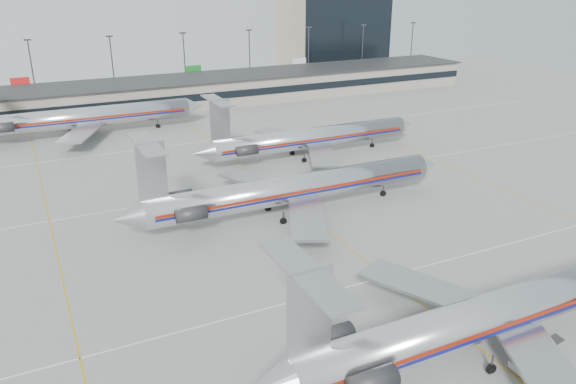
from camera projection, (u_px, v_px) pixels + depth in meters
ground at (453, 328)px, 49.23m from camera, size 260.00×260.00×0.00m
apron_markings at (386, 277)px, 57.60m from camera, size 160.00×0.15×0.02m
terminal at (165, 93)px, 130.12m from camera, size 162.00×17.00×6.25m
light_mast_row at (149, 62)px, 139.90m from camera, size 163.60×0.40×15.28m
distant_building at (333, 30)px, 177.20m from camera, size 30.00×20.00×25.00m
jet_foreground at (493, 314)px, 45.24m from camera, size 45.03×26.51×11.79m
jet_second_row at (289, 189)px, 71.32m from camera, size 45.72×26.92×11.97m
jet_third_row at (308, 138)px, 94.02m from camera, size 41.72×25.66×11.41m
jet_back_row at (81, 118)px, 105.99m from camera, size 46.12×28.37×12.61m
belt_loader at (534, 361)px, 44.08m from camera, size 4.42×1.60×2.31m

